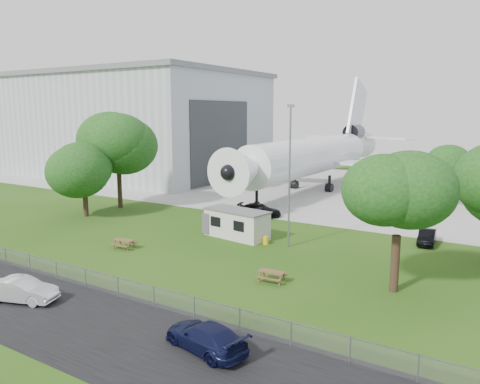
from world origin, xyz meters
The scene contains 18 objects.
ground centered at (0.00, 0.00, 0.00)m, with size 160.00×160.00×0.00m, color #375B1A.
asphalt_strip centered at (0.00, -13.00, 0.01)m, with size 120.00×8.00×0.02m, color black.
concrete_apron centered at (0.00, 38.00, 0.01)m, with size 120.00×46.00×0.03m, color #B7B7B2.
hangar centered at (-37.97, 36.00, 9.41)m, with size 43.00×31.00×18.55m.
airliner centered at (-2.00, 35.86, 5.27)m, with size 46.36×47.73×17.69m.
site_cabin centered at (2.78, 6.47, 1.31)m, with size 6.91×3.56×2.62m.
picnic_west centered at (-3.51, -1.64, 0.00)m, with size 1.80×1.50×0.76m, color brown, non-canonical shape.
picnic_east centered at (10.97, -2.06, 0.00)m, with size 1.80×1.50×0.76m, color brown, non-canonical shape.
fence centered at (0.00, -9.50, 0.00)m, with size 58.00×0.04×1.30m, color gray.
lamp_mast centered at (8.20, 6.20, 6.00)m, with size 0.16×0.16×12.00m, color slate.
tree_west_big centered at (-16.62, 10.61, 7.61)m, with size 8.07×8.07×11.66m.
tree_west_small centered at (-16.29, 5.13, 5.43)m, with size 7.33×7.33×9.11m.
tree_east_front centered at (18.50, 0.62, 6.42)m, with size 6.35×6.35×9.61m.
tree_far_apron centered at (16.73, 30.98, 5.40)m, with size 5.27×5.27×8.06m.
car_centre_sedan centered at (-0.49, -13.16, 0.73)m, with size 1.55×4.45×1.47m, color white.
car_east_van centered at (12.62, -12.05, 0.69)m, with size 1.94×4.77×1.39m, color black.
car_ne_sedan centered at (18.22, 13.34, 0.64)m, with size 1.36×3.90×1.29m, color black.
car_apron_van centered at (0.19, 15.33, 0.70)m, with size 1.96×4.83×1.40m, color black.
Camera 1 is at (25.23, -29.19, 11.48)m, focal length 35.00 mm.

